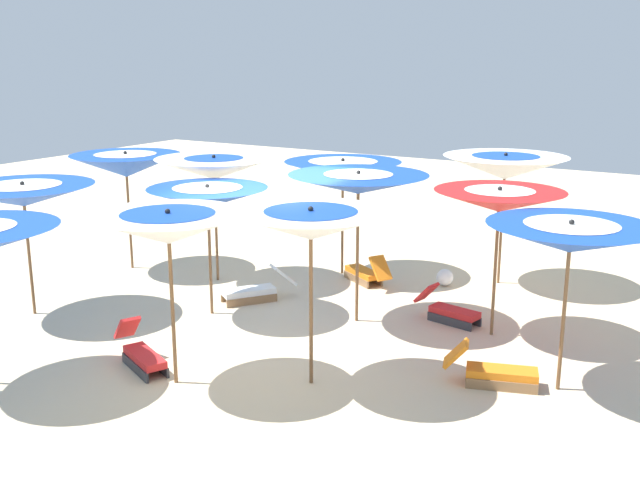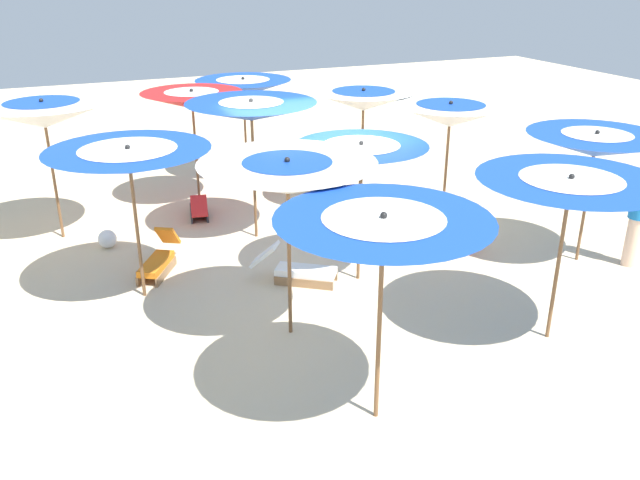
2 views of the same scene
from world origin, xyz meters
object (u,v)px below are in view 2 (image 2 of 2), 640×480
at_px(beachgoer_0, 639,212).
at_px(beach_ball, 107,239).
at_px(beach_umbrella_7, 361,155).
at_px(beach_umbrella_2, 43,114).
at_px(beach_umbrella_4, 251,111).
at_px(beach_umbrella_6, 450,115).
at_px(lounger_4, 271,176).
at_px(lounger_2, 158,260).
at_px(beach_umbrella_0, 243,88).
at_px(lounger_1, 199,208).
at_px(lounger_3, 459,232).
at_px(beach_umbrella_1, 192,100).
at_px(beach_umbrella_5, 129,161).
at_px(beach_umbrella_11, 383,239).
at_px(beach_umbrella_8, 288,177).
at_px(lounger_0, 299,270).
at_px(beach_umbrella_3, 363,100).
at_px(beach_umbrella_10, 569,192).
at_px(beach_umbrella_9, 595,145).

distance_m(beachgoer_0, beach_ball, 8.70).
bearing_deg(beach_umbrella_7, beach_umbrella_2, 139.23).
height_order(beach_umbrella_4, beach_umbrella_6, beach_umbrella_4).
xyz_separation_m(beach_umbrella_4, lounger_4, (1.20, 2.69, -2.05)).
bearing_deg(lounger_2, beachgoer_0, 99.70).
relative_size(beach_umbrella_0, beach_umbrella_4, 0.91).
xyz_separation_m(beach_umbrella_0, beach_umbrella_4, (-0.89, -3.43, 0.23)).
relative_size(lounger_1, lounger_3, 0.91).
bearing_deg(lounger_4, beach_umbrella_1, 91.23).
bearing_deg(beach_umbrella_0, beach_umbrella_5, -122.08).
bearing_deg(beach_umbrella_11, beach_umbrella_0, 81.88).
relative_size(beach_umbrella_1, beach_umbrella_2, 0.94).
height_order(lounger_3, lounger_4, lounger_3).
height_order(beach_umbrella_0, beach_ball, beach_umbrella_0).
bearing_deg(beach_umbrella_6, lounger_4, 119.93).
height_order(beach_umbrella_8, lounger_4, beach_umbrella_8).
xyz_separation_m(beach_umbrella_0, beach_umbrella_6, (2.39, -4.35, 0.08)).
distance_m(lounger_1, beachgoer_0, 7.65).
bearing_deg(beach_umbrella_1, beachgoer_0, -44.21).
height_order(lounger_0, beach_ball, lounger_0).
relative_size(beach_umbrella_7, beach_umbrella_11, 0.92).
bearing_deg(beach_umbrella_3, beach_umbrella_2, 172.71).
distance_m(beach_umbrella_0, beach_umbrella_10, 8.33).
bearing_deg(beach_umbrella_9, lounger_4, 120.54).
relative_size(beach_umbrella_6, lounger_0, 1.83).
bearing_deg(beach_umbrella_9, beach_umbrella_6, 121.59).
distance_m(beach_umbrella_7, beach_umbrella_10, 2.95).
xyz_separation_m(beachgoer_0, beach_ball, (-7.68, 4.01, -0.76)).
distance_m(beach_umbrella_10, lounger_4, 7.76).
bearing_deg(lounger_1, beach_umbrella_3, -91.98).
relative_size(beach_umbrella_10, beach_ball, 7.17).
bearing_deg(beach_umbrella_9, lounger_3, 136.33).
bearing_deg(beach_ball, lounger_1, 24.10).
bearing_deg(beach_umbrella_3, beach_umbrella_6, -59.27).
bearing_deg(beach_umbrella_10, lounger_4, 99.65).
height_order(lounger_2, lounger_3, lounger_2).
height_order(beach_umbrella_6, lounger_0, beach_umbrella_6).
relative_size(beach_umbrella_1, beach_umbrella_4, 0.94).
bearing_deg(beach_umbrella_10, beach_umbrella_5, 145.37).
bearing_deg(beach_umbrella_6, lounger_1, 150.80).
bearing_deg(beach_umbrella_0, beach_umbrella_11, -98.12).
bearing_deg(lounger_1, lounger_0, -156.14).
distance_m(lounger_1, lounger_3, 4.88).
height_order(beach_umbrella_2, beach_umbrella_8, beach_umbrella_2).
height_order(beach_umbrella_3, beach_umbrella_6, beach_umbrella_3).
bearing_deg(beach_umbrella_11, beach_umbrella_5, 115.89).
distance_m(beach_umbrella_4, beach_umbrella_11, 5.35).
relative_size(beach_umbrella_10, lounger_2, 1.87).
relative_size(lounger_3, beach_ball, 4.04).
bearing_deg(beach_umbrella_11, beach_umbrella_10, 11.64).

